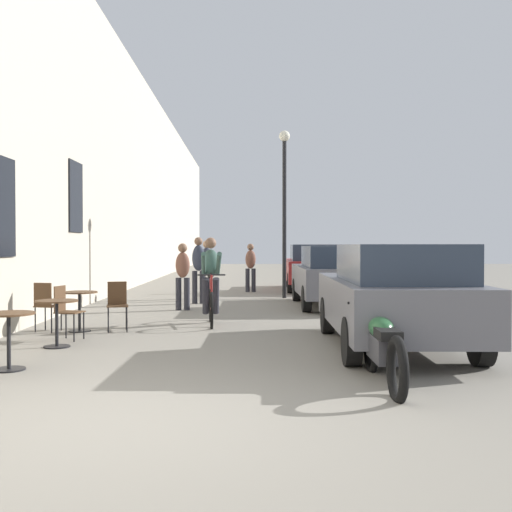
{
  "coord_description": "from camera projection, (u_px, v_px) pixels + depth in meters",
  "views": [
    {
      "loc": [
        0.93,
        -5.4,
        1.57
      ],
      "look_at": [
        1.28,
        17.77,
        1.13
      ],
      "focal_mm": 43.08,
      "sensor_mm": 36.0,
      "label": 1
    }
  ],
  "objects": [
    {
      "name": "ground_plane",
      "position": [
        141.0,
        422.0,
        5.42
      ],
      "size": [
        88.0,
        88.0,
        0.0
      ],
      "primitive_type": "plane",
      "color": "gray"
    },
    {
      "name": "building_facade_left",
      "position": [
        108.0,
        164.0,
        19.28
      ],
      "size": [
        0.54,
        68.0,
        8.23
      ],
      "color": "#B7AD99",
      "rests_on": "ground_plane"
    },
    {
      "name": "cafe_table_near",
      "position": [
        9.0,
        329.0,
        7.66
      ],
      "size": [
        0.64,
        0.64,
        0.72
      ],
      "color": "black",
      "rests_on": "ground_plane"
    },
    {
      "name": "cafe_table_mid",
      "position": [
        57.0,
        313.0,
        9.36
      ],
      "size": [
        0.64,
        0.64,
        0.72
      ],
      "color": "black",
      "rests_on": "ground_plane"
    },
    {
      "name": "cafe_chair_mid_toward_street",
      "position": [
        66.0,
        309.0,
        10.07
      ],
      "size": [
        0.46,
        0.46,
        0.89
      ],
      "color": "black",
      "rests_on": "ground_plane"
    },
    {
      "name": "cafe_table_far",
      "position": [
        79.0,
        303.0,
        11.07
      ],
      "size": [
        0.64,
        0.64,
        0.72
      ],
      "color": "black",
      "rests_on": "ground_plane"
    },
    {
      "name": "cafe_chair_far_toward_street",
      "position": [
        46.0,
        303.0,
        10.99
      ],
      "size": [
        0.46,
        0.46,
        0.89
      ],
      "color": "black",
      "rests_on": "ground_plane"
    },
    {
      "name": "cafe_chair_far_toward_wall",
      "position": [
        117.0,
        302.0,
        11.15
      ],
      "size": [
        0.46,
        0.46,
        0.89
      ],
      "color": "black",
      "rests_on": "ground_plane"
    },
    {
      "name": "cyclist_on_bicycle",
      "position": [
        211.0,
        283.0,
        12.09
      ],
      "size": [
        0.52,
        1.76,
        1.74
      ],
      "color": "black",
      "rests_on": "ground_plane"
    },
    {
      "name": "pedestrian_near",
      "position": [
        183.0,
        273.0,
        14.65
      ],
      "size": [
        0.35,
        0.25,
        1.6
      ],
      "color": "#26262D",
      "rests_on": "ground_plane"
    },
    {
      "name": "pedestrian_mid",
      "position": [
        198.0,
        266.0,
        16.26
      ],
      "size": [
        0.34,
        0.24,
        1.77
      ],
      "color": "#26262D",
      "rests_on": "ground_plane"
    },
    {
      "name": "pedestrian_far",
      "position": [
        207.0,
        266.0,
        17.78
      ],
      "size": [
        0.35,
        0.25,
        1.69
      ],
      "color": "#26262D",
      "rests_on": "ground_plane"
    },
    {
      "name": "pedestrian_furthest",
      "position": [
        251.0,
        265.0,
        20.27
      ],
      "size": [
        0.36,
        0.27,
        1.6
      ],
      "color": "#26262D",
      "rests_on": "ground_plane"
    },
    {
      "name": "street_lamp",
      "position": [
        284.0,
        192.0,
        17.95
      ],
      "size": [
        0.32,
        0.32,
        4.9
      ],
      "color": "black",
      "rests_on": "ground_plane"
    },
    {
      "name": "parked_car_nearest",
      "position": [
        394.0,
        295.0,
        9.23
      ],
      "size": [
        1.96,
        4.47,
        1.57
      ],
      "color": "#595960",
      "rests_on": "ground_plane"
    },
    {
      "name": "parked_car_second",
      "position": [
        334.0,
        275.0,
        15.52
      ],
      "size": [
        1.83,
        4.32,
        1.53
      ],
      "color": "#595960",
      "rests_on": "ground_plane"
    },
    {
      "name": "parked_car_third",
      "position": [
        313.0,
        266.0,
        21.06
      ],
      "size": [
        1.99,
        4.47,
        1.57
      ],
      "color": "maroon",
      "rests_on": "ground_plane"
    },
    {
      "name": "parked_motorcycle",
      "position": [
        383.0,
        348.0,
        6.91
      ],
      "size": [
        0.62,
        2.15,
        0.92
      ],
      "color": "black",
      "rests_on": "ground_plane"
    }
  ]
}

